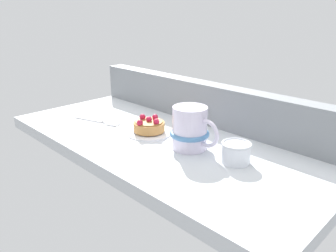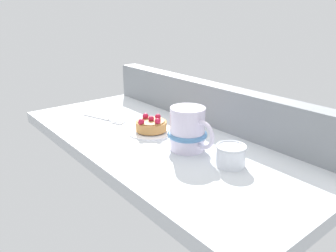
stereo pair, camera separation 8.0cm
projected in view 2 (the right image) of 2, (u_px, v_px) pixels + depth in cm
name	position (u px, v px, depth cm)	size (l,w,h in cm)	color
ground_plane	(162.00, 143.00, 86.28)	(88.60, 41.36, 3.25)	silver
window_rail_back	(212.00, 104.00, 94.40)	(86.83, 5.38, 11.57)	gray
dessert_plate	(150.00, 131.00, 88.94)	(12.44, 12.44, 0.63)	white
raspberry_tart	(150.00, 125.00, 88.31)	(8.36, 8.36, 4.06)	#B77F42
coffee_mug	(189.00, 129.00, 77.10)	(13.19, 9.46, 10.30)	silver
dessert_fork	(103.00, 118.00, 99.17)	(15.68, 6.47, 0.60)	silver
sugar_bowl	(231.00, 155.00, 69.75)	(6.62, 6.62, 4.63)	silver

